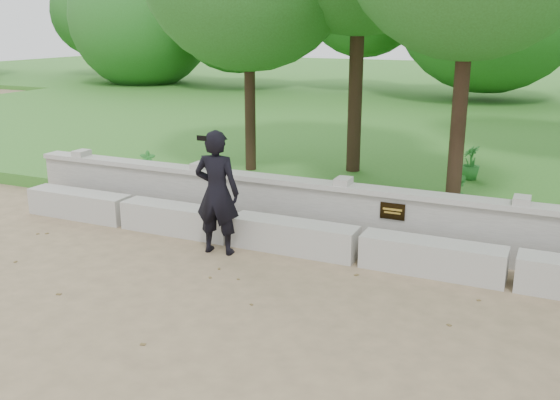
{
  "coord_description": "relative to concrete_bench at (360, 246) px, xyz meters",
  "views": [
    {
      "loc": [
        2.39,
        -5.98,
        3.22
      ],
      "look_at": [
        -1.06,
        1.55,
        0.86
      ],
      "focal_mm": 40.0,
      "sensor_mm": 36.0,
      "label": 1
    }
  ],
  "objects": [
    {
      "name": "shrub_a",
      "position": [
        -4.92,
        1.87,
        0.31
      ],
      "size": [
        0.36,
        0.35,
        0.57
      ],
      "primitive_type": "imported",
      "rotation": [
        0.0,
        0.0,
        0.71
      ],
      "color": "#28772A",
      "rests_on": "lawn"
    },
    {
      "name": "shrub_d",
      "position": [
        0.82,
        4.53,
        0.36
      ],
      "size": [
        0.48,
        0.49,
        0.67
      ],
      "primitive_type": "imported",
      "rotation": [
        0.0,
        0.0,
        5.25
      ],
      "color": "#28772A",
      "rests_on": "lawn"
    },
    {
      "name": "man_main",
      "position": [
        -1.98,
        -0.5,
        0.68
      ],
      "size": [
        0.7,
        0.63,
        1.8
      ],
      "color": "black",
      "rests_on": "ground"
    },
    {
      "name": "parapet_wall",
      "position": [
        0.0,
        0.7,
        0.24
      ],
      "size": [
        12.5,
        0.35,
        0.9
      ],
      "color": "#B3B0A9",
      "rests_on": "ground"
    },
    {
      "name": "shrub_b",
      "position": [
        0.9,
        2.47,
        0.3
      ],
      "size": [
        0.31,
        0.35,
        0.54
      ],
      "primitive_type": "imported",
      "rotation": [
        0.0,
        0.0,
        1.84
      ],
      "color": "#28772A",
      "rests_on": "lawn"
    },
    {
      "name": "lawn",
      "position": [
        -0.0,
        12.1,
        -0.1
      ],
      "size": [
        40.0,
        22.0,
        0.25
      ],
      "primitive_type": "cube",
      "color": "#337524",
      "rests_on": "ground"
    },
    {
      "name": "ground",
      "position": [
        -0.0,
        -1.9,
        -0.22
      ],
      "size": [
        80.0,
        80.0,
        0.0
      ],
      "primitive_type": "plane",
      "color": "#99805D",
      "rests_on": "ground"
    },
    {
      "name": "concrete_bench",
      "position": [
        0.0,
        0.0,
        0.0
      ],
      "size": [
        11.9,
        0.45,
        0.45
      ],
      "color": "beige",
      "rests_on": "ground"
    }
  ]
}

